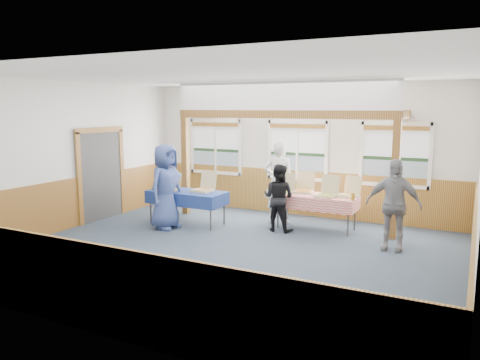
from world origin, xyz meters
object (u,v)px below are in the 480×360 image
Objects in this scene: person_grey at (393,205)px; table_left at (187,194)px; table_right at (316,198)px; woman_black at (278,198)px; woman_white at (279,182)px; man_blue at (166,187)px.

table_left is at bearing -179.96° from person_grey.
woman_black is (-0.68, -0.51, 0.03)m from table_right.
person_grey is at bearing 144.41° from woman_white.
person_grey reaches higher than table_right.
table_left is 0.62m from man_blue.
man_blue is (-1.99, -1.61, -0.02)m from woman_white.
woman_black is at bearing 172.11° from person_grey.
table_left is 1.02× the size of woman_white.
woman_white is at bearing -64.79° from woman_black.
woman_white is 2.86m from person_grey.
woman_white is at bearing 14.50° from table_left.
table_right is at bearing 154.26° from person_grey.
person_grey is (1.73, -0.79, 0.16)m from table_right.
woman_black is at bearing -63.24° from man_blue.
woman_white reaches higher than woman_black.
person_grey is (4.51, 0.10, 0.16)m from table_left.
woman_white reaches higher than person_grey.
table_right is 1.29× the size of woman_black.
man_blue reaches higher than table_right.
woman_black reaches higher than table_right.
woman_white is 1.31× the size of woman_black.
man_blue is at bearing 23.04° from woman_white.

